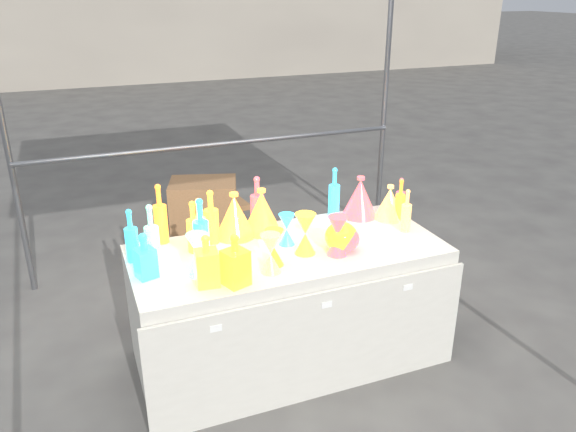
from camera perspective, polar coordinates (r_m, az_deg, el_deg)
name	(u,v)px	position (r m, az deg, el deg)	size (l,w,h in m)	color
ground	(288,355)	(3.64, 0.00, -13.97)	(80.00, 80.00, 0.00)	slate
display_table	(289,305)	(3.42, 0.06, -9.01)	(1.84, 0.83, 0.75)	silver
cardboard_box_closed	(204,204)	(5.42, -8.55, 1.23)	(0.62, 0.45, 0.45)	#A4734A
cardboard_box_flat	(212,205)	(5.92, -7.72, 1.09)	(0.67, 0.48, 0.06)	#A4734A
bottle_0	(194,226)	(3.20, -9.57, -1.06)	(0.08, 0.08, 0.31)	red
bottle_1	(131,235)	(3.16, -15.64, -1.90)	(0.07, 0.07, 0.31)	#1C9B1C
bottle_2	(160,214)	(3.34, -12.86, 0.24)	(0.08, 0.08, 0.36)	gold
bottle_3	(257,202)	(3.47, -3.14, 1.41)	(0.09, 0.09, 0.34)	#211CA8
bottle_4	(200,225)	(3.19, -8.98, -0.93)	(0.08, 0.08, 0.32)	#158769
bottle_5	(152,236)	(3.07, -13.67, -1.94)	(0.08, 0.08, 0.35)	#D32A70
bottle_6	(211,217)	(3.29, -7.81, -0.06)	(0.08, 0.08, 0.33)	red
bottle_7	(201,230)	(3.07, -8.83, -1.41)	(0.09, 0.09, 0.36)	#1C9B1C
decanter_0	(207,260)	(2.84, -8.27, -4.45)	(0.11, 0.11, 0.28)	red
decanter_1	(235,260)	(2.82, -5.37, -4.45)	(0.11, 0.11, 0.28)	gold
decanter_2	(145,255)	(2.98, -14.34, -3.90)	(0.10, 0.10, 0.25)	#1C9B1C
hourglass_0	(274,248)	(3.02, -1.41, -3.22)	(0.10, 0.10, 0.21)	gold
hourglass_1	(337,236)	(3.14, 5.04, -2.01)	(0.12, 0.12, 0.23)	#211CA8
hourglass_2	(271,253)	(2.94, -1.79, -3.81)	(0.11, 0.11, 0.22)	#158769
hourglass_3	(198,255)	(2.95, -9.12, -3.90)	(0.12, 0.12, 0.23)	#D32A70
hourglass_4	(305,234)	(3.14, 1.76, -1.82)	(0.12, 0.12, 0.24)	red
hourglass_5	(287,229)	(3.26, -0.14, -1.37)	(0.09, 0.09, 0.19)	#1C9B1C
globe_2	(341,238)	(3.21, 5.43, -2.26)	(0.19, 0.19, 0.15)	gold
globe_3	(345,240)	(3.21, 5.82, -2.46)	(0.17, 0.17, 0.13)	#211CA8
lampshade_0	(262,210)	(3.42, -2.68, 0.57)	(0.24, 0.24, 0.28)	#DEEF32
lampshade_1	(235,215)	(3.36, -5.44, 0.13)	(0.24, 0.24, 0.28)	#DEEF32
lampshade_2	(360,197)	(3.68, 7.33, 1.97)	(0.23, 0.23, 0.27)	#211CA8
lampshade_3	(390,202)	(3.68, 10.28, 1.42)	(0.19, 0.19, 0.23)	#158769
bottle_8	(334,192)	(3.67, 4.72, 2.48)	(0.07, 0.07, 0.33)	#1C9B1C
bottle_9	(400,200)	(3.65, 11.33, 1.59)	(0.06, 0.06, 0.28)	gold
bottle_10	(400,197)	(3.72, 11.34, 1.88)	(0.06, 0.06, 0.26)	#211CA8
bottle_11	(406,210)	(3.50, 11.94, 0.57)	(0.06, 0.06, 0.27)	#158769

